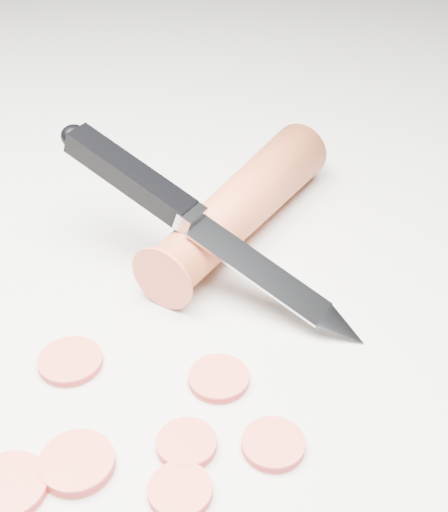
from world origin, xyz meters
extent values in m
plane|color=beige|center=(0.00, 0.00, 0.00)|extent=(2.40, 2.40, 0.00)
cylinder|color=#C14923|center=(0.08, 0.10, 0.02)|extent=(0.15, 0.17, 0.04)
cylinder|color=#D94D32|center=(-0.07, -0.10, 0.00)|extent=(0.04, 0.04, 0.01)
cylinder|color=#D94D32|center=(0.02, -0.08, 0.00)|extent=(0.03, 0.03, 0.01)
cylinder|color=#D94D32|center=(0.05, -0.04, 0.00)|extent=(0.03, 0.03, 0.01)
cylinder|color=#D94D32|center=(0.02, -0.11, 0.00)|extent=(0.03, 0.03, 0.01)
cylinder|color=#D94D32|center=(0.07, -0.09, 0.00)|extent=(0.03, 0.03, 0.01)
cylinder|color=#D94D32|center=(-0.04, -0.01, 0.00)|extent=(0.04, 0.04, 0.01)
cylinder|color=#D94D32|center=(-0.03, -0.09, 0.00)|extent=(0.04, 0.04, 0.01)
camera|label=1|loc=(0.00, -0.32, 0.30)|focal=50.00mm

